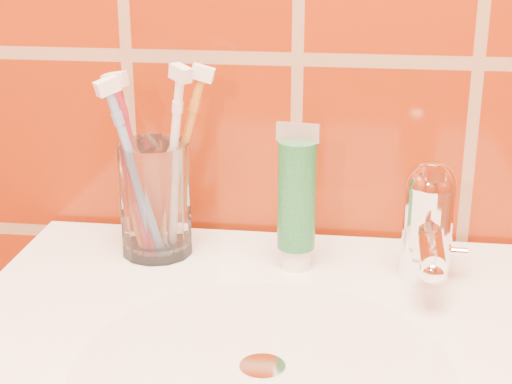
# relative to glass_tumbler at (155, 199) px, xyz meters

# --- Properties ---
(glass_tumbler) EXTENTS (0.08, 0.08, 0.12)m
(glass_tumbler) POSITION_rel_glass_tumbler_xyz_m (0.00, 0.00, 0.00)
(glass_tumbler) COLOR white
(glass_tumbler) RESTS_ON pedestal_sink
(toothpaste_tube) EXTENTS (0.04, 0.04, 0.15)m
(toothpaste_tube) POSITION_rel_glass_tumbler_xyz_m (0.15, -0.02, 0.01)
(toothpaste_tube) COLOR white
(toothpaste_tube) RESTS_ON pedestal_sink
(faucet) EXTENTS (0.05, 0.11, 0.12)m
(faucet) POSITION_rel_glass_tumbler_xyz_m (0.27, -0.03, 0.00)
(faucet) COLOR white
(faucet) RESTS_ON pedestal_sink
(toothbrush_0) EXTENTS (0.08, 0.08, 0.20)m
(toothbrush_0) POSITION_rel_glass_tumbler_xyz_m (0.02, 0.01, 0.04)
(toothbrush_0) COLOR #C37922
(toothbrush_0) RESTS_ON glass_tumbler
(toothbrush_1) EXTENTS (0.07, 0.06, 0.20)m
(toothbrush_1) POSITION_rel_glass_tumbler_xyz_m (-0.02, -0.01, 0.04)
(toothbrush_1) COLOR #A62336
(toothbrush_1) RESTS_ON glass_tumbler
(toothbrush_2) EXTENTS (0.10, 0.09, 0.21)m
(toothbrush_2) POSITION_rel_glass_tumbler_xyz_m (0.02, -0.00, 0.04)
(toothbrush_2) COLOR white
(toothbrush_2) RESTS_ON glass_tumbler
(toothbrush_3) EXTENTS (0.12, 0.11, 0.21)m
(toothbrush_3) POSITION_rel_glass_tumbler_xyz_m (-0.01, -0.02, 0.04)
(toothbrush_3) COLOR #6F94C6
(toothbrush_3) RESTS_ON glass_tumbler
(toothbrush_4) EXTENTS (0.13, 0.13, 0.20)m
(toothbrush_4) POSITION_rel_glass_tumbler_xyz_m (-0.03, 0.01, 0.03)
(toothbrush_4) COLOR #CB4F23
(toothbrush_4) RESTS_ON glass_tumbler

